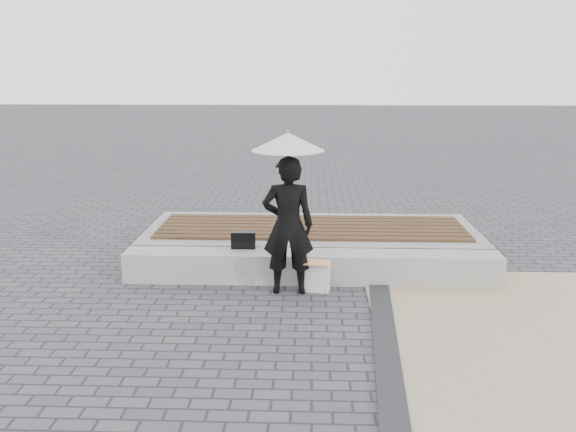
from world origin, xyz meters
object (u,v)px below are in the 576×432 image
(handbag, at_px, (243,240))
(seating_ledge, at_px, (312,266))
(woman, at_px, (288,226))
(canvas_tote, at_px, (315,276))
(parasol, at_px, (288,142))

(handbag, bearing_deg, seating_ledge, -9.95)
(woman, relative_size, canvas_tote, 4.47)
(parasol, distance_m, canvas_tote, 1.76)
(parasol, distance_m, handbag, 1.64)
(seating_ledge, bearing_deg, woman, -124.83)
(seating_ledge, bearing_deg, handbag, 171.21)
(woman, height_order, parasol, parasol)
(woman, bearing_deg, canvas_tote, -173.73)
(parasol, height_order, canvas_tote, parasol)
(woman, distance_m, parasol, 1.04)
(parasol, bearing_deg, woman, 0.00)
(canvas_tote, bearing_deg, parasol, -160.50)
(handbag, relative_size, canvas_tote, 0.83)
(parasol, relative_size, handbag, 3.45)
(seating_ledge, relative_size, woman, 2.85)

